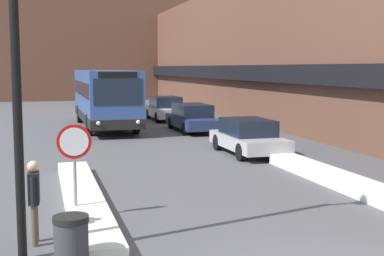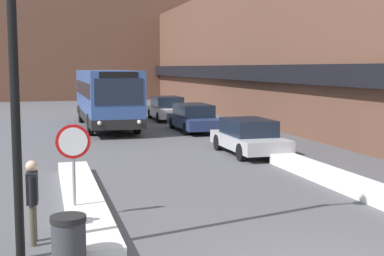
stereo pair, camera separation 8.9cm
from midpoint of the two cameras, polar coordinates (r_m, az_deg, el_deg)
name	(u,v)px [view 2 (the right image)]	position (r m, az deg, el deg)	size (l,w,h in m)	color
building_row_right	(280,51)	(34.30, 9.46, 8.14)	(5.50, 60.00, 8.85)	brown
building_backdrop_far	(84,21)	(59.78, -11.44, 11.17)	(26.00, 8.00, 16.78)	brown
snow_bank_left	(82,198)	(13.57, -11.46, -7.31)	(0.90, 8.74, 0.30)	silver
snow_bank_right	(344,182)	(15.64, 16.04, -5.52)	(0.90, 8.19, 0.35)	silver
city_bus	(106,97)	(30.24, -9.07, 3.33)	(2.61, 10.76, 3.20)	#335193
parked_car_front	(249,136)	(20.85, 6.20, -0.90)	(1.86, 4.29, 1.37)	#B7B7BC
parked_car_middle	(194,118)	(28.26, 0.28, 1.12)	(1.87, 4.86, 1.43)	navy
parked_car_back	(167,108)	(34.31, -2.58, 2.11)	(1.93, 4.43, 1.51)	silver
stop_sign	(73,151)	(12.02, -12.34, -2.41)	(0.76, 0.08, 2.12)	gray
pedestrian	(32,194)	(10.62, -16.43, -6.77)	(0.22, 0.52, 1.61)	brown
trash_bin	(69,244)	(9.17, -12.72, -11.95)	(0.59, 0.59, 0.95)	#38383D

